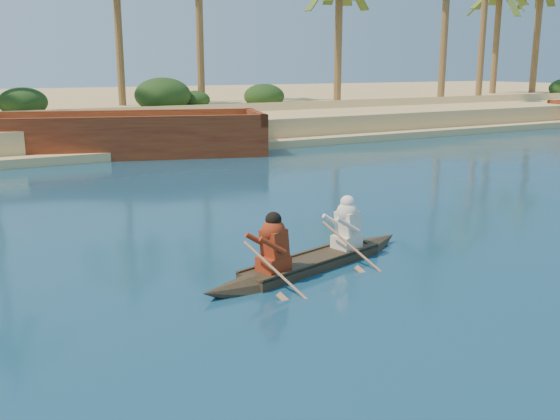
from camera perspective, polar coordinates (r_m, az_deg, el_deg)
sandy_embankment at (r=50.73m, az=-21.56°, el=8.45°), size 150.00×51.00×1.50m
shrub_cluster at (r=35.58m, az=-17.81°, el=8.24°), size 100.00×6.00×2.40m
canoe at (r=12.04m, az=2.96°, el=-4.00°), size 5.32×2.01×1.46m
barge_mid at (r=28.29m, az=-14.72°, el=6.41°), size 13.39×7.94×2.12m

